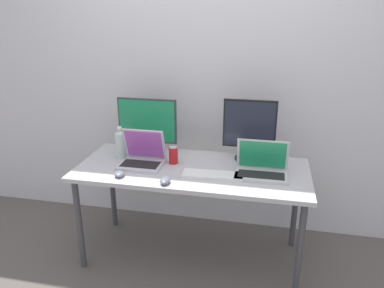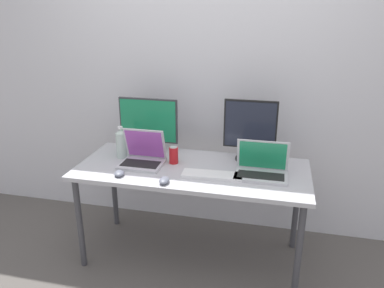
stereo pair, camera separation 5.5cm
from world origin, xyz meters
name	(u,v)px [view 2 (the right image)]	position (x,y,z in m)	size (l,w,h in m)	color
ground_plane	(192,255)	(0.00, 0.00, 0.00)	(16.00, 16.00, 0.00)	#5B5651
wall_back	(209,75)	(0.00, 0.59, 1.30)	(7.00, 0.08, 2.60)	silver
work_desk	(192,176)	(0.00, 0.00, 0.67)	(1.64, 0.71, 0.74)	#424247
monitor_left	(148,124)	(-0.41, 0.27, 0.96)	(0.47, 0.19, 0.42)	#38383D
monitor_center	(250,129)	(0.38, 0.24, 0.98)	(0.38, 0.20, 0.45)	black
laptop_silver	(143,156)	(-0.36, -0.01, 0.80)	(0.31, 0.25, 0.26)	silver
laptop_secondary	(261,168)	(0.49, -0.02, 0.80)	(0.35, 0.22, 0.23)	silver
keyboard_main	(212,175)	(0.17, -0.11, 0.75)	(0.41, 0.13, 0.02)	white
mouse_by_keyboard	(164,180)	(-0.12, -0.28, 0.76)	(0.06, 0.11, 0.04)	slate
mouse_by_laptop	(119,173)	(-0.45, -0.24, 0.76)	(0.07, 0.09, 0.03)	slate
water_bottle	(121,143)	(-0.56, 0.07, 0.85)	(0.08, 0.08, 0.25)	silver
soda_can_near_keyboard	(174,155)	(-0.15, 0.06, 0.80)	(0.07, 0.07, 0.13)	red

